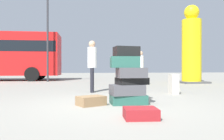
% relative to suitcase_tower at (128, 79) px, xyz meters
% --- Properties ---
extents(ground_plane, '(80.00, 80.00, 0.00)m').
position_rel_suitcase_tower_xyz_m(ground_plane, '(-0.35, -0.06, -0.56)').
color(ground_plane, gray).
extents(suitcase_tower, '(0.86, 0.62, 1.28)m').
position_rel_suitcase_tower_xyz_m(suitcase_tower, '(0.00, 0.00, 0.00)').
color(suitcase_tower, '#26594C').
rests_on(suitcase_tower, ground).
extents(suitcase_cream_left_side, '(0.26, 0.40, 0.62)m').
position_rel_suitcase_tower_xyz_m(suitcase_cream_left_side, '(1.93, 1.66, -0.25)').
color(suitcase_cream_left_side, beige).
rests_on(suitcase_cream_left_side, ground).
extents(suitcase_brown_foreground_far, '(0.67, 0.58, 0.20)m').
position_rel_suitcase_tower_xyz_m(suitcase_brown_foreground_far, '(-0.82, -0.01, -0.46)').
color(suitcase_brown_foreground_far, olive).
rests_on(suitcase_brown_foreground_far, ground).
extents(suitcase_maroon_white_trunk, '(0.57, 0.50, 0.17)m').
position_rel_suitcase_tower_xyz_m(suitcase_maroon_white_trunk, '(-0.20, -1.45, -0.47)').
color(suitcase_maroon_white_trunk, maroon).
rests_on(suitcase_maroon_white_trunk, ground).
extents(suitcase_charcoal_right_side, '(0.65, 0.49, 0.16)m').
position_rel_suitcase_tower_xyz_m(suitcase_charcoal_right_side, '(0.25, 1.38, -0.48)').
color(suitcase_charcoal_right_side, '#4C4C51').
rests_on(suitcase_charcoal_right_side, ground).
extents(person_bearded_onlooker, '(0.30, 0.33, 1.64)m').
position_rel_suitcase_tower_xyz_m(person_bearded_onlooker, '(2.18, 5.53, 0.42)').
color(person_bearded_onlooker, brown).
rests_on(person_bearded_onlooker, ground).
extents(person_tourist_with_camera, '(0.30, 0.34, 1.72)m').
position_rel_suitcase_tower_xyz_m(person_tourist_with_camera, '(-0.48, 2.68, 0.47)').
color(person_tourist_with_camera, black).
rests_on(person_tourist_with_camera, ground).
extents(yellow_dummy_statue, '(1.47, 1.47, 4.31)m').
position_rel_suitcase_tower_xyz_m(yellow_dummy_statue, '(5.48, 6.53, 1.36)').
color(yellow_dummy_statue, yellow).
rests_on(yellow_dummy_statue, ground).
extents(lamp_post, '(0.36, 0.36, 5.66)m').
position_rel_suitcase_tower_xyz_m(lamp_post, '(-2.42, 9.53, 3.18)').
color(lamp_post, '#333338').
rests_on(lamp_post, ground).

